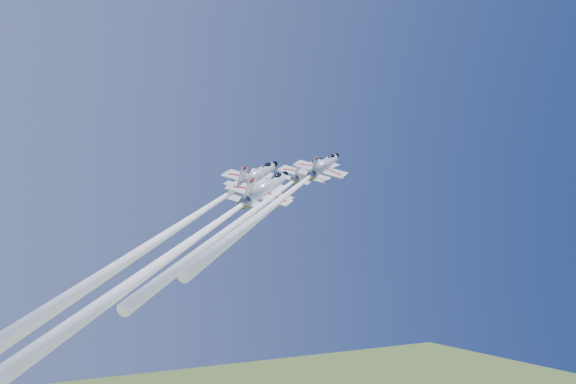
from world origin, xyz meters
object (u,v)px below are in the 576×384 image
jet_lead (256,209)px  jet_slot (189,242)px  jet_left (187,221)px  jet_right (284,197)px

jet_lead → jet_slot: 15.56m
jet_left → jet_right: bearing=24.0°
jet_right → jet_slot: jet_right is taller
jet_left → jet_slot: (-2.66, -8.01, -2.97)m
jet_right → jet_slot: bearing=-123.9°
jet_lead → jet_left: size_ratio=0.92×
jet_left → jet_slot: 8.95m
jet_left → jet_slot: jet_left is taller
jet_left → jet_right: 14.57m
jet_slot → jet_right: bearing=56.1°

